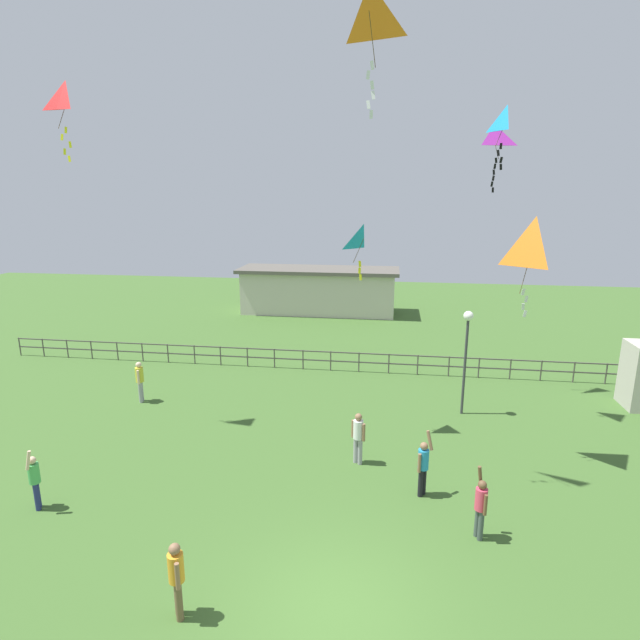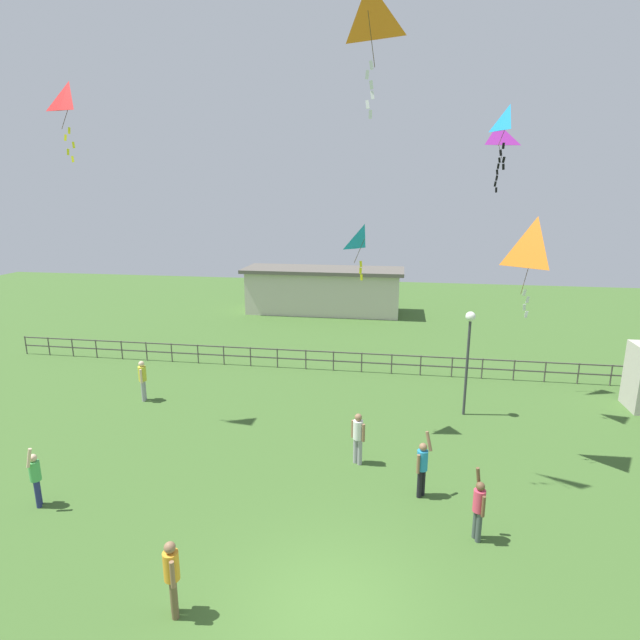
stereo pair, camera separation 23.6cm
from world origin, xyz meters
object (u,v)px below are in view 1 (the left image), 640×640
kite_0 (506,122)px  kite_5 (369,15)px  kite_2 (494,140)px  kite_4 (534,245)px  lamppost (467,339)px  kite_3 (363,241)px  person_2 (177,576)px  person_0 (481,505)px  person_4 (423,464)px  person_5 (358,435)px  kite_1 (67,102)px  person_1 (34,478)px  person_3 (140,379)px

kite_0 → kite_5: bearing=-128.3°
kite_2 → kite_4: bearing=-86.7°
lamppost → kite_3: kite_3 is taller
person_2 → kite_3: (2.95, 8.41, 5.69)m
person_0 → lamppost: bearing=86.0°
kite_0 → kite_3: (-4.48, -2.18, -3.73)m
person_2 → person_4: 6.92m
kite_2 → kite_4: (0.33, -5.79, -3.45)m
person_5 → kite_1: 14.04m
kite_4 → kite_5: kite_5 is taller
person_5 → kite_3: bearing=92.4°
kite_2 → kite_5: 9.53m
kite_1 → kite_5: bearing=-17.5°
person_1 → kite_0: size_ratio=0.87×
person_2 → person_3: person_3 is taller
person_0 → person_4: 2.05m
person_2 → kite_1: 14.57m
lamppost → kite_3: 5.67m
person_3 → kite_4: size_ratio=0.58×
kite_1 → kite_3: (9.57, 0.13, -4.31)m
person_3 → kite_1: 10.14m
kite_1 → person_3: bearing=65.1°
person_4 → kite_3: kite_3 is taller
person_5 → kite_4: (4.87, 1.28, 5.69)m
kite_2 → kite_3: kite_2 is taller
person_3 → kite_3: 10.61m
kite_5 → person_2: bearing=-121.4°
person_3 → person_4: 11.89m
person_3 → kite_5: 15.06m
kite_0 → kite_5: kite_5 is taller
person_0 → kite_5: (-3.00, 1.93, 11.14)m
lamppost → kite_3: (-3.73, -2.13, 3.70)m
lamppost → person_3: size_ratio=2.39×
kite_0 → kite_4: 4.80m
lamppost → kite_4: 4.88m
person_0 → kite_3: size_ratio=1.01×
kite_2 → kite_4: kite_2 is taller
person_3 → kite_4: 15.09m
person_5 → kite_3: size_ratio=0.93×
person_2 → kite_1: bearing=128.6°
person_2 → kite_2: 17.91m
kite_5 → kite_4: bearing=27.1°
kite_3 → kite_4: (4.95, -0.80, -0.00)m
kite_2 → person_0: bearing=-97.9°
person_5 → person_2: bearing=-115.6°
person_5 → kite_1: kite_1 is taller
kite_0 → kite_2: 2.83m
lamppost → kite_1: 15.69m
person_3 → person_2: bearing=-59.2°
lamppost → person_1: size_ratio=2.25×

